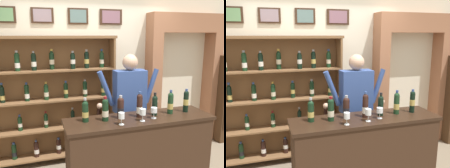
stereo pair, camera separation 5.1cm
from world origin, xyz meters
TOP-DOWN VIEW (x-y plane):
  - back_wall at (-0.00, 1.41)m, footprint 12.00×0.19m
  - wine_shelf at (-0.88, 1.16)m, footprint 2.17×0.31m
  - archway_doorway at (1.57, 1.27)m, footprint 1.43×0.45m
  - tasting_counter at (0.17, -0.00)m, footprint 1.83×0.51m
  - shopkeeper at (0.25, 0.55)m, footprint 0.94×0.22m
  - tasting_bottle_grappa at (-0.49, 0.07)m, footprint 0.07×0.07m
  - tasting_bottle_rosso at (-0.27, 0.03)m, footprint 0.08×0.08m
  - tasting_bottle_super_tuscan at (-0.07, 0.05)m, footprint 0.08×0.08m
  - tasting_bottle_brunello at (0.17, 0.03)m, footprint 0.07×0.07m
  - tasting_bottle_bianco at (0.38, 0.03)m, footprint 0.07×0.07m
  - tasting_bottle_prosecco at (0.60, 0.03)m, footprint 0.07×0.07m
  - tasting_bottle_vin_santo at (0.83, 0.03)m, footprint 0.07×0.07m
  - wine_glass_center at (-0.13, -0.15)m, footprint 0.07×0.07m
  - wine_glass_right at (0.32, -0.07)m, footprint 0.08×0.08m
  - wine_glass_left at (0.14, -0.12)m, footprint 0.07×0.07m

SIDE VIEW (x-z plane):
  - tasting_counter at x=0.17m, z-range 0.00..1.02m
  - wine_shelf at x=-0.88m, z-range 0.07..2.06m
  - shopkeeper at x=0.25m, z-range 0.22..1.96m
  - wine_glass_right at x=0.32m, z-range 1.04..1.18m
  - wine_glass_center at x=-0.13m, z-range 1.04..1.19m
  - wine_glass_left at x=0.14m, z-range 1.05..1.20m
  - tasting_bottle_grappa at x=-0.49m, z-range 1.00..1.29m
  - tasting_bottle_bianco at x=0.38m, z-range 1.00..1.29m
  - tasting_bottle_super_tuscan at x=-0.07m, z-range 1.01..1.29m
  - tasting_bottle_rosso at x=-0.27m, z-range 1.01..1.30m
  - tasting_bottle_prosecco at x=0.60m, z-range 1.00..1.31m
  - tasting_bottle_brunello at x=0.17m, z-range 1.00..1.32m
  - tasting_bottle_vin_santo at x=0.83m, z-range 1.02..1.32m
  - archway_doorway at x=1.57m, z-range 0.16..2.53m
  - back_wall at x=0.00m, z-range 0.00..3.54m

